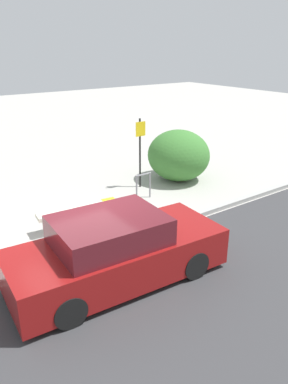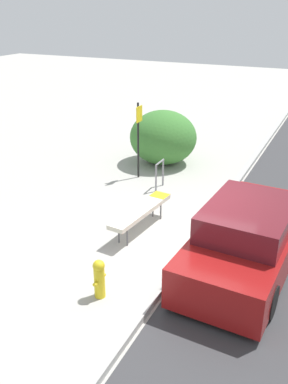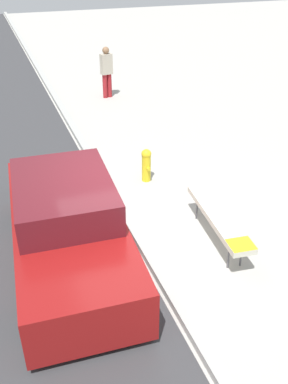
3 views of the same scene
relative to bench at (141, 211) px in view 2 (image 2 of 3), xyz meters
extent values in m
plane|color=#ADAAA3|center=(-0.55, -1.33, -0.51)|extent=(60.00, 60.00, 0.00)
cube|color=#A8A8A3|center=(-0.55, -1.33, -0.44)|extent=(60.00, 0.20, 0.13)
cylinder|color=#515156|center=(-0.77, -0.03, -0.28)|extent=(0.04, 0.04, 0.46)
cylinder|color=#515156|center=(0.72, -0.19, -0.28)|extent=(0.04, 0.04, 0.46)
cylinder|color=#515156|center=(-0.74, 0.19, -0.28)|extent=(0.04, 0.04, 0.46)
cylinder|color=#515156|center=(0.75, 0.03, -0.28)|extent=(0.04, 0.04, 0.46)
cube|color=beige|center=(-0.01, 0.00, 0.01)|extent=(2.17, 0.63, 0.10)
cube|color=yellow|center=(0.87, -0.09, 0.06)|extent=(0.40, 0.44, 0.01)
cylinder|color=gray|center=(2.22, 0.60, -0.11)|extent=(0.05, 0.05, 0.80)
cylinder|color=gray|center=(2.72, 0.60, -0.11)|extent=(0.05, 0.05, 0.80)
cylinder|color=gray|center=(2.47, 0.60, 0.29)|extent=(0.55, 0.05, 0.05)
cylinder|color=black|center=(2.99, 1.54, 0.64)|extent=(0.06, 0.06, 2.30)
cube|color=yellow|center=(2.99, 1.50, 1.46)|extent=(0.36, 0.02, 0.46)
cylinder|color=gold|center=(-2.57, -0.41, -0.21)|extent=(0.20, 0.20, 0.60)
sphere|color=gold|center=(-2.57, -0.41, 0.15)|extent=(0.22, 0.22, 0.22)
cylinder|color=gold|center=(-2.71, -0.41, -0.15)|extent=(0.08, 0.07, 0.07)
cylinder|color=gold|center=(-2.43, -0.41, -0.15)|extent=(0.08, 0.07, 0.07)
ellipsoid|color=#3D7A33|center=(4.51, 1.37, 0.38)|extent=(2.11, 2.20, 1.76)
cylinder|color=black|center=(0.98, -1.88, -0.21)|extent=(0.61, 0.21, 0.60)
cylinder|color=black|center=(-1.71, -1.72, -0.21)|extent=(0.61, 0.21, 0.60)
cylinder|color=black|center=(-1.80, -3.28, -0.21)|extent=(0.61, 0.21, 0.60)
cube|color=maroon|center=(-0.41, -2.58, 0.01)|extent=(4.43, 1.95, 0.78)
cube|color=#59171F|center=(-0.58, -2.57, 0.65)|extent=(2.17, 1.65, 0.55)
camera|label=1|loc=(-3.73, -8.15, 3.97)|focal=35.00mm
camera|label=2|loc=(-7.99, -3.87, 4.41)|focal=40.00mm
camera|label=3|loc=(5.40, -3.38, 4.18)|focal=40.00mm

